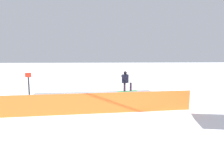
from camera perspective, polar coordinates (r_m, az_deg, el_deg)
The scene contains 5 objects.
ground_plane at distance 13.63m, azimuth -4.94°, elevation -4.62°, with size 120.00×120.00×0.00m, color white.
grind_box at distance 13.58m, azimuth -4.95°, elevation -3.57°, with size 7.64×1.26×0.56m.
snowboarder at distance 13.66m, azimuth 3.87°, elevation 0.96°, with size 1.45×0.77×1.37m.
safety_fence at distance 10.56m, azimuth -5.43°, elevation -5.45°, with size 10.66×0.06×1.08m, color orange.
trail_marker at distance 14.85m, azimuth -22.20°, elevation -0.31°, with size 0.40×0.10×1.82m.
Camera 1 is at (-0.41, 13.28, 3.05)m, focal length 32.78 mm.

